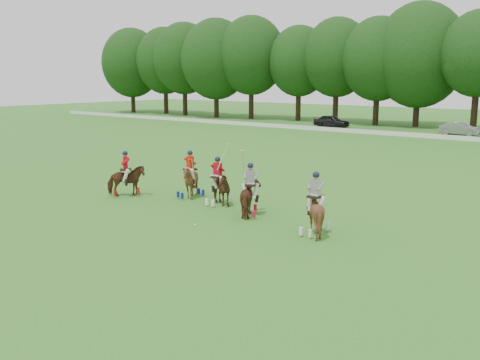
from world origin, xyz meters
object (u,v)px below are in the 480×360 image
Objects in this scene: car_mid at (460,129)px; polo_ball at (195,225)px; polo_stripe_b at (315,212)px; polo_red_c at (190,181)px; polo_red_b at (218,188)px; polo_stripe_a at (250,197)px; polo_red_a at (126,180)px; car_left at (332,121)px.

car_mid is 41.26m from polo_ball.
car_mid is 39.78m from polo_stripe_b.
car_mid is 37.72m from polo_red_c.
polo_stripe_a is at bearing -15.31° from polo_red_b.
polo_stripe_b is 4.76m from polo_ball.
polo_red_b reaches higher than polo_red_a.
polo_red_c is at bearing -178.24° from car_mid.
polo_stripe_a reaches higher than car_left.
car_mid is at bearing 99.10° from polo_stripe_b.
polo_stripe_a is (17.40, -38.60, 0.09)m from car_left.
car_mid is at bearing 90.60° from polo_red_b.
polo_stripe_a is (7.09, 0.75, 0.01)m from polo_red_a.
polo_stripe_b is (6.29, -39.28, 0.20)m from car_mid.
polo_red_a is 7.13m from polo_stripe_a.
car_mid is 37.96m from polo_red_b.
polo_ball is at bearing -16.30° from polo_red_a.
polo_red_a is at bearing 163.70° from polo_ball.
polo_red_c is at bearing 135.56° from polo_ball.
polo_stripe_b reaches higher than car_mid.
polo_red_c is (-1.98, 0.27, 0.05)m from polo_red_b.
polo_ball is (1.62, -3.26, -0.75)m from polo_red_b.
car_left reaches higher than car_mid.
car_left is 44.51m from polo_stripe_b.
polo_stripe_b is at bearing 24.32° from polo_ball.
polo_red_b is at bearing 116.46° from polo_ball.
polo_stripe_a reaches higher than polo_stripe_b.
car_left is at bearing 118.05° from polo_stripe_b.
polo_stripe_b is (3.53, -0.68, 0.05)m from polo_stripe_a.
polo_red_a is at bearing -179.60° from polo_stripe_b.
polo_red_b is (4.73, 1.40, -0.02)m from polo_red_a.
car_left is 47.13× the size of polo_ball.
polo_red_c is (2.75, 1.67, 0.03)m from polo_red_a.
polo_stripe_b is (7.87, -1.60, 0.02)m from polo_red_c.
polo_ball is (-4.27, -1.93, -0.82)m from polo_stripe_b.
polo_red_c is (-1.58, -37.68, 0.18)m from car_mid.
car_left is at bearing 112.01° from polo_ball.
polo_ball is at bearing -173.04° from car_mid.
polo_red_b is 6.04m from polo_stripe_b.
car_left is 1.06× the size of car_mid.
car_mid reaches higher than polo_ball.
polo_stripe_a reaches higher than polo_red_a.
car_mid is (14.64, 0.00, -0.06)m from car_left.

